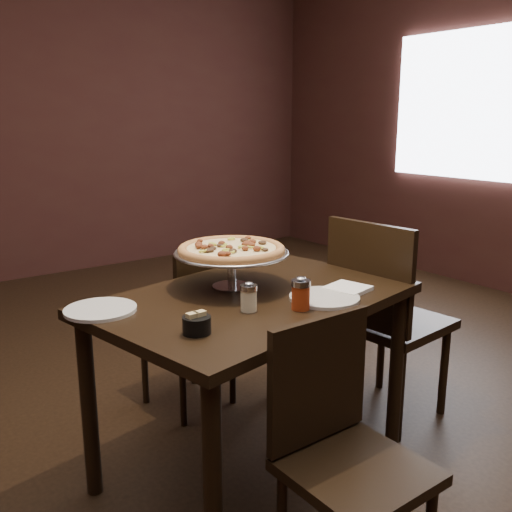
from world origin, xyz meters
TOP-DOWN VIEW (x-y plane):
  - room at (0.06, 0.03)m, footprint 6.04×7.04m
  - dining_table at (-0.09, -0.00)m, footprint 1.32×1.00m
  - pizza_stand at (-0.11, 0.12)m, footprint 0.46×0.46m
  - parmesan_shaker at (-0.21, -0.14)m, footprint 0.06×0.06m
  - pepper_flake_shaker at (-0.06, -0.24)m, footprint 0.07×0.07m
  - packet_caddy at (-0.47, -0.22)m, footprint 0.09×0.09m
  - napkin_stack at (0.24, -0.18)m, footprint 0.18×0.18m
  - plate_left at (-0.64, 0.16)m, footprint 0.25×0.25m
  - plate_near at (0.09, -0.21)m, footprint 0.26×0.26m
  - serving_spatula at (-0.03, 0.03)m, footprint 0.13×0.13m
  - chair_far at (-0.03, 0.56)m, footprint 0.44×0.44m
  - chair_near at (-0.21, -0.62)m, footprint 0.39×0.39m
  - chair_side at (0.63, -0.04)m, footprint 0.49×0.49m

SIDE VIEW (x-z plane):
  - chair_near at x=-0.21m, z-range 0.04..0.86m
  - chair_far at x=-0.03m, z-range 0.04..0.86m
  - chair_side at x=0.63m, z-range 0.04..1.01m
  - dining_table at x=-0.09m, z-range 0.27..1.02m
  - plate_left at x=-0.64m, z-range 0.74..0.76m
  - plate_near at x=0.09m, z-range 0.74..0.76m
  - napkin_stack at x=0.24m, z-range 0.74..0.76m
  - packet_caddy at x=-0.47m, z-range 0.74..0.81m
  - parmesan_shaker at x=-0.21m, z-range 0.74..0.85m
  - pepper_flake_shaker at x=-0.06m, z-range 0.74..0.86m
  - serving_spatula at x=-0.03m, z-range 0.88..0.90m
  - pizza_stand at x=-0.11m, z-range 0.80..0.99m
  - room at x=0.06m, z-range -0.02..2.82m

